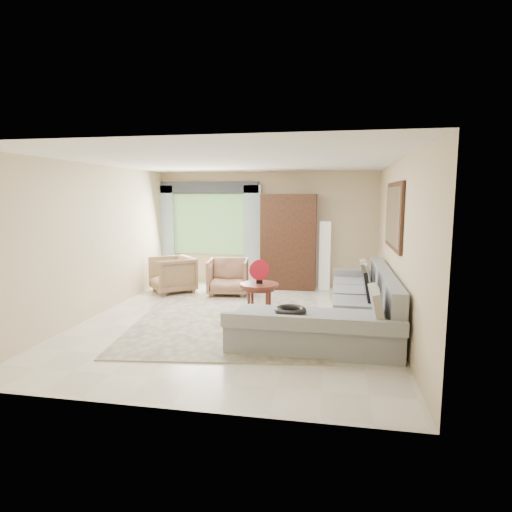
% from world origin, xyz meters
% --- Properties ---
extents(ground, '(6.00, 6.00, 0.00)m').
position_xyz_m(ground, '(0.00, 0.00, 0.00)').
color(ground, silver).
rests_on(ground, ground).
extents(area_rug, '(3.49, 4.35, 0.02)m').
position_xyz_m(area_rug, '(-0.16, 0.15, 0.01)').
color(area_rug, '#BAB493').
rests_on(area_rug, ground).
extents(sectional_sofa, '(2.30, 3.46, 0.90)m').
position_xyz_m(sectional_sofa, '(1.78, -0.18, 0.28)').
color(sectional_sofa, '#929599').
rests_on(sectional_sofa, ground).
extents(tv_screen, '(0.14, 0.74, 0.48)m').
position_xyz_m(tv_screen, '(2.05, -0.05, 0.72)').
color(tv_screen, black).
rests_on(tv_screen, sectional_sofa).
extents(garden_hose, '(0.43, 0.43, 0.09)m').
position_xyz_m(garden_hose, '(1.00, -1.16, 0.55)').
color(garden_hose, black).
rests_on(garden_hose, sectional_sofa).
extents(coffee_table, '(0.64, 0.64, 0.64)m').
position_xyz_m(coffee_table, '(0.36, 0.06, 0.33)').
color(coffee_table, '#4A1E13').
rests_on(coffee_table, ground).
extents(red_disc, '(0.33, 0.15, 0.34)m').
position_xyz_m(red_disc, '(0.36, 0.06, 0.87)').
color(red_disc, red).
rests_on(red_disc, coffee_table).
extents(armchair_left, '(1.18, 1.18, 0.77)m').
position_xyz_m(armchair_left, '(-1.84, 1.82, 0.39)').
color(armchair_left, '#9E8156').
rests_on(armchair_left, ground).
extents(armchair_right, '(0.93, 0.95, 0.76)m').
position_xyz_m(armchair_right, '(-0.62, 1.83, 0.38)').
color(armchair_right, '#9C6E55').
rests_on(armchair_right, ground).
extents(potted_plant, '(0.67, 0.63, 0.58)m').
position_xyz_m(potted_plant, '(-1.87, 2.46, 0.29)').
color(potted_plant, '#999999').
rests_on(potted_plant, ground).
extents(armoire, '(1.20, 0.55, 2.10)m').
position_xyz_m(armoire, '(0.55, 2.72, 1.05)').
color(armoire, black).
rests_on(armoire, ground).
extents(floor_lamp, '(0.24, 0.24, 1.50)m').
position_xyz_m(floor_lamp, '(1.35, 2.78, 0.75)').
color(floor_lamp, silver).
rests_on(floor_lamp, ground).
extents(window, '(1.80, 0.04, 1.40)m').
position_xyz_m(window, '(-1.35, 2.97, 1.40)').
color(window, '#669E59').
rests_on(window, wall_back).
extents(curtain_left, '(0.40, 0.08, 2.30)m').
position_xyz_m(curtain_left, '(-2.40, 2.88, 1.15)').
color(curtain_left, '#9EB7CC').
rests_on(curtain_left, ground).
extents(curtain_right, '(0.40, 0.08, 2.30)m').
position_xyz_m(curtain_right, '(-0.30, 2.88, 1.15)').
color(curtain_right, '#9EB7CC').
rests_on(curtain_right, ground).
extents(valance, '(2.40, 0.12, 0.26)m').
position_xyz_m(valance, '(-1.35, 2.90, 2.25)').
color(valance, '#1E232D').
rests_on(valance, wall_back).
extents(wall_mirror, '(0.05, 1.70, 1.05)m').
position_xyz_m(wall_mirror, '(2.46, 0.35, 1.75)').
color(wall_mirror, black).
rests_on(wall_mirror, wall_right).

